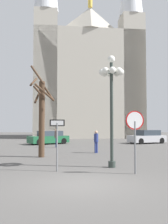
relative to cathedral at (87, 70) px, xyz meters
name	(u,v)px	position (x,y,z in m)	size (l,w,h in m)	color
ground_plane	(81,184)	(-0.65, -32.73, -11.36)	(120.00, 120.00, 0.00)	#514F4C
cathedral	(87,70)	(0.00, 0.00, 0.00)	(18.36, 12.63, 38.54)	#BCB5A5
stop_sign	(134,129)	(1.62, -30.92, -9.46)	(0.81, 0.20, 2.69)	slate
one_way_arrow_sign	(56,137)	(-1.78, -30.34, -9.84)	(0.68, 0.07, 2.33)	slate
street_lamp	(111,88)	(0.81, -29.27, -7.46)	(1.25, 1.25, 5.56)	#2D3833
bare_tree	(41,114)	(-3.33, -25.43, -8.58)	(1.64, 1.60, 5.94)	#473323
parked_car_near_green	(48,138)	(-4.39, -14.44, -10.69)	(4.54, 3.89, 1.43)	#1E5B38
parked_car_far_silver	(146,137)	(6.53, -13.42, -10.67)	(4.44, 3.26, 1.49)	#B7B7BC
pedestrian_walking	(95,139)	(0.34, -23.04, -10.37)	(0.32, 0.32, 1.65)	navy
pedestrian_standing	(55,136)	(-3.14, -18.43, -10.32)	(0.32, 0.32, 1.72)	navy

